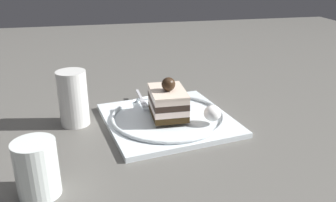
{
  "coord_description": "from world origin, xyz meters",
  "views": [
    {
      "loc": [
        -0.13,
        -0.68,
        0.32
      ],
      "look_at": [
        0.02,
        -0.02,
        0.05
      ],
      "focal_mm": 37.78,
      "sensor_mm": 36.0,
      "label": 1
    }
  ],
  "objects": [
    {
      "name": "ground_plane",
      "position": [
        0.0,
        0.0,
        0.0
      ],
      "size": [
        2.4,
        2.4,
        0.0
      ],
      "primitive_type": "plane",
      "color": "#5A5853"
    },
    {
      "name": "drink_glass_near",
      "position": [
        -0.18,
        0.01,
        0.05
      ],
      "size": [
        0.06,
        0.06,
        0.11
      ],
      "color": "white",
      "rests_on": "ground_plane"
    },
    {
      "name": "drink_glass_far",
      "position": [
        -0.22,
        -0.22,
        0.04
      ],
      "size": [
        0.06,
        0.06,
        0.09
      ],
      "color": "white",
      "rests_on": "ground_plane"
    },
    {
      "name": "dessert_plate",
      "position": [
        0.02,
        -0.02,
        0.01
      ],
      "size": [
        0.29,
        0.29,
        0.02
      ],
      "color": "white",
      "rests_on": "ground_plane"
    },
    {
      "name": "cake_slice",
      "position": [
        0.02,
        -0.02,
        0.05
      ],
      "size": [
        0.07,
        0.1,
        0.08
      ],
      "color": "#31220E",
      "rests_on": "dessert_plate"
    },
    {
      "name": "fork",
      "position": [
        -0.03,
        0.07,
        0.02
      ],
      "size": [
        0.01,
        0.11,
        0.0
      ],
      "color": "silver",
      "rests_on": "dessert_plate"
    },
    {
      "name": "whipped_cream_dollop",
      "position": [
        0.1,
        -0.07,
        0.03
      ],
      "size": [
        0.04,
        0.04,
        0.03
      ],
      "primitive_type": "ellipsoid",
      "color": "white",
      "rests_on": "dessert_plate"
    }
  ]
}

